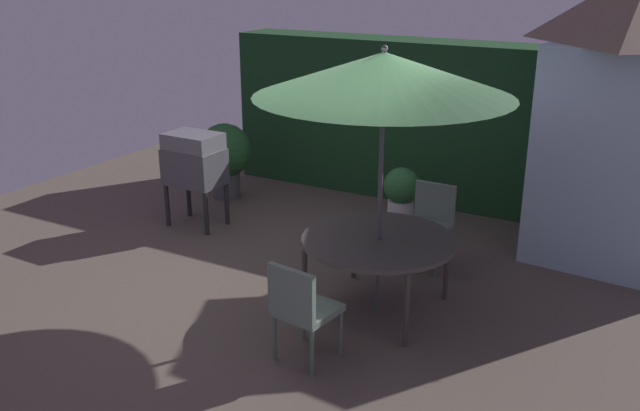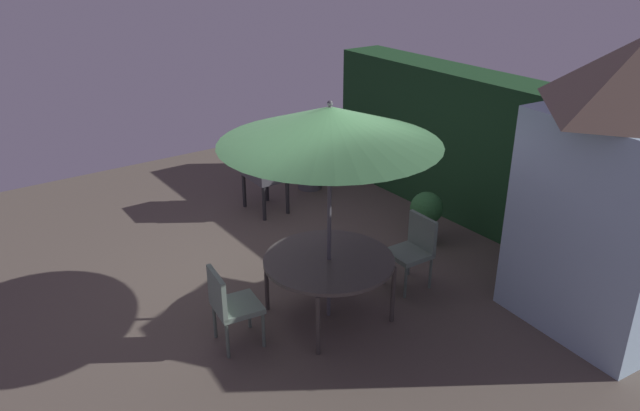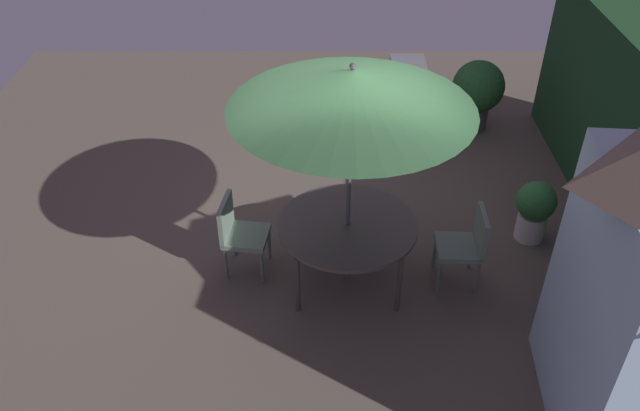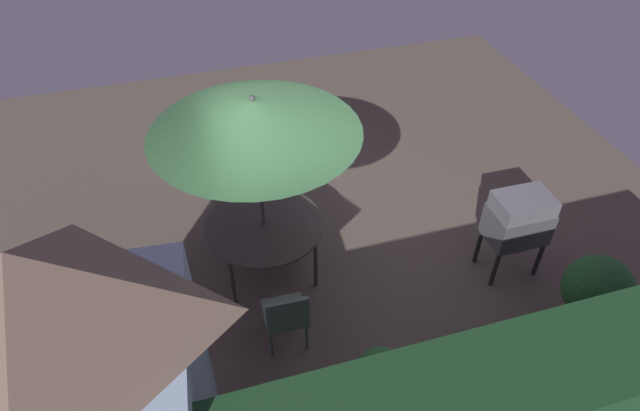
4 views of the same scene
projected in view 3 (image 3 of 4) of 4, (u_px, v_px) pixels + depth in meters
name	position (u px, v px, depth m)	size (l,w,h in m)	color
ground_plane	(335.00, 237.00, 7.73)	(11.00, 11.00, 0.00)	brown
patio_table	(347.00, 227.00, 6.76)	(1.46, 1.46, 0.74)	#47423D
patio_umbrella	(352.00, 89.00, 5.83)	(2.31, 2.31, 2.52)	#4C4C51
bbq_grill	(407.00, 87.00, 9.04)	(0.71, 0.51, 1.20)	#47474C
chair_near_shed	(238.00, 231.00, 6.99)	(0.52, 0.52, 0.90)	slate
chair_far_side	(467.00, 242.00, 6.83)	(0.48, 0.48, 0.90)	slate
potted_plant_by_shed	(478.00, 90.00, 9.46)	(0.76, 0.76, 1.06)	#4C4C51
potted_plant_by_grill	(535.00, 208.00, 7.47)	(0.46, 0.46, 0.76)	silver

